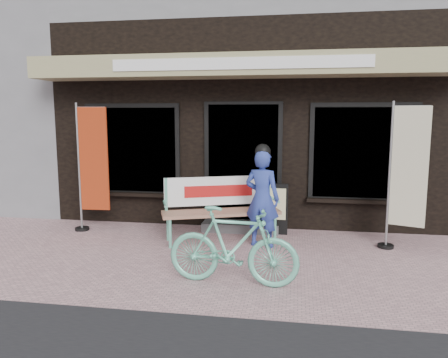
% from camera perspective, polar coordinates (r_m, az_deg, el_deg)
% --- Properties ---
extents(ground, '(70.00, 70.00, 0.00)m').
position_cam_1_polar(ground, '(5.91, 0.06, -11.14)').
color(ground, '#BB8F93').
rests_on(ground, ground).
extents(storefront, '(7.00, 6.77, 6.00)m').
position_cam_1_polar(storefront, '(10.55, 4.55, 13.90)').
color(storefront, black).
rests_on(storefront, ground).
extents(bench, '(1.88, 1.09, 1.00)m').
position_cam_1_polar(bench, '(6.92, -0.53, -3.21)').
color(bench, '#63C2A2').
rests_on(bench, ground).
extents(person, '(0.61, 0.49, 1.55)m').
position_cam_1_polar(person, '(6.57, 5.01, -2.29)').
color(person, '#293B90').
rests_on(person, ground).
extents(bicycle, '(1.58, 0.55, 0.93)m').
position_cam_1_polar(bicycle, '(5.13, 1.17, -8.75)').
color(bicycle, '#63C2A2').
rests_on(bicycle, ground).
extents(nobori_red, '(0.64, 0.25, 2.18)m').
position_cam_1_polar(nobori_red, '(7.69, -16.93, 1.65)').
color(nobori_red, gray).
rests_on(nobori_red, ground).
extents(nobori_cream, '(0.64, 0.35, 2.17)m').
position_cam_1_polar(nobori_cream, '(6.80, 22.63, 0.52)').
color(nobori_cream, gray).
rests_on(nobori_cream, ground).
extents(menu_stand, '(0.43, 0.10, 0.85)m').
position_cam_1_polar(menu_stand, '(7.30, 6.66, -3.84)').
color(menu_stand, black).
rests_on(menu_stand, ground).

